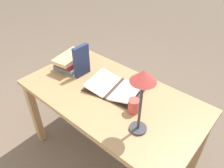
% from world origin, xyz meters
% --- Properties ---
extents(ground_plane, '(12.00, 12.00, 0.00)m').
position_xyz_m(ground_plane, '(0.00, 0.00, 0.00)').
color(ground_plane, brown).
extents(reading_desk, '(1.43, 0.77, 0.76)m').
position_xyz_m(reading_desk, '(0.00, 0.00, 0.66)').
color(reading_desk, '#937047').
rests_on(reading_desk, ground_plane).
extents(open_book, '(0.48, 0.37, 0.06)m').
position_xyz_m(open_book, '(0.02, -0.06, 0.78)').
color(open_book, '#38281E').
rests_on(open_book, reading_desk).
extents(book_stack_tall, '(0.25, 0.32, 0.13)m').
position_xyz_m(book_stack_tall, '(0.53, -0.05, 0.82)').
color(book_stack_tall, slate).
rests_on(book_stack_tall, reading_desk).
extents(book_standing_upright, '(0.04, 0.15, 0.27)m').
position_xyz_m(book_standing_upright, '(0.37, -0.04, 0.90)').
color(book_standing_upright, '#1E284C').
rests_on(book_standing_upright, reading_desk).
extents(reading_lamp, '(0.15, 0.15, 0.46)m').
position_xyz_m(reading_lamp, '(-0.36, 0.15, 1.12)').
color(reading_lamp, '#2D2D33').
rests_on(reading_lamp, reading_desk).
extents(coffee_mug, '(0.08, 0.11, 0.10)m').
position_xyz_m(coffee_mug, '(-0.24, 0.03, 0.81)').
color(coffee_mug, '#B74238').
rests_on(coffee_mug, reading_desk).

